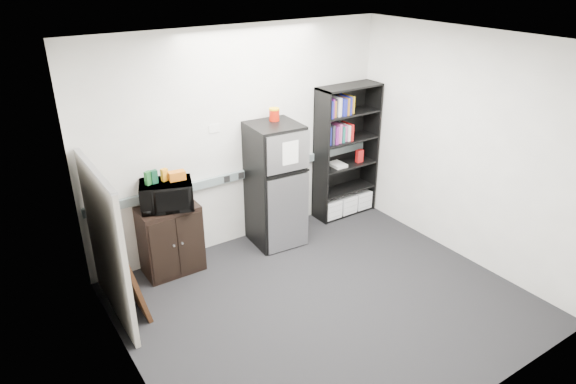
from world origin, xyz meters
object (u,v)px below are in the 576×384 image
object	(u,v)px
refrigerator	(275,185)
cubicle_partition	(106,245)
microwave	(166,195)
bookshelf	(346,153)
cabinet	(171,239)

from	to	relation	value
refrigerator	cubicle_partition	bearing A→B (deg)	-167.00
microwave	refrigerator	xyz separation A→B (m)	(1.38, -0.06, -0.20)
bookshelf	cabinet	bearing A→B (deg)	-178.60
bookshelf	cabinet	world-z (taller)	bookshelf
bookshelf	microwave	xyz separation A→B (m)	(-2.63, -0.08, 0.07)
bookshelf	cabinet	size ratio (longest dim) A/B	2.23
bookshelf	microwave	bearing A→B (deg)	-178.25
bookshelf	refrigerator	bearing A→B (deg)	-173.42
cubicle_partition	cabinet	xyz separation A→B (m)	(0.80, 0.42, -0.40)
bookshelf	microwave	distance (m)	2.63
cubicle_partition	cabinet	distance (m)	0.99
bookshelf	cubicle_partition	xyz separation A→B (m)	(-3.43, -0.49, -0.10)
cubicle_partition	cabinet	bearing A→B (deg)	27.81
refrigerator	bookshelf	bearing A→B (deg)	10.67
bookshelf	refrigerator	distance (m)	1.27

